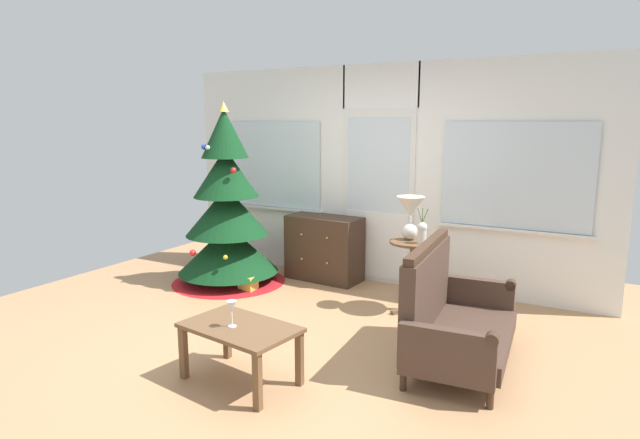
{
  "coord_description": "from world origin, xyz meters",
  "views": [
    {
      "loc": [
        2.42,
        -3.72,
        1.9
      ],
      "look_at": [
        0.05,
        0.55,
        1.0
      ],
      "focal_mm": 29.93,
      "sensor_mm": 36.0,
      "label": 1
    }
  ],
  "objects_px": {
    "flower_vase": "(422,232)",
    "side_table": "(413,262)",
    "table_lamp": "(410,212)",
    "coffee_table": "(240,334)",
    "dresser_cabinet": "(324,248)",
    "christmas_tree": "(227,220)",
    "wine_glass": "(232,308)",
    "settee_sofa": "(450,316)",
    "gift_box": "(248,283)"
  },
  "relations": [
    {
      "from": "wine_glass",
      "to": "coffee_table",
      "type": "bearing_deg",
      "value": 49.68
    },
    {
      "from": "christmas_tree",
      "to": "flower_vase",
      "type": "xyz_separation_m",
      "value": [
        2.36,
        0.06,
        0.08
      ]
    },
    {
      "from": "settee_sofa",
      "to": "wine_glass",
      "type": "height_order",
      "value": "settee_sofa"
    },
    {
      "from": "flower_vase",
      "to": "gift_box",
      "type": "height_order",
      "value": "flower_vase"
    },
    {
      "from": "coffee_table",
      "to": "table_lamp",
      "type": "bearing_deg",
      "value": 75.61
    },
    {
      "from": "christmas_tree",
      "to": "side_table",
      "type": "height_order",
      "value": "christmas_tree"
    },
    {
      "from": "table_lamp",
      "to": "gift_box",
      "type": "xyz_separation_m",
      "value": [
        -1.78,
        -0.34,
        -0.92
      ]
    },
    {
      "from": "wine_glass",
      "to": "side_table",
      "type": "bearing_deg",
      "value": 73.19
    },
    {
      "from": "coffee_table",
      "to": "flower_vase",
      "type": "bearing_deg",
      "value": 70.74
    },
    {
      "from": "settee_sofa",
      "to": "flower_vase",
      "type": "relative_size",
      "value": 4.07
    },
    {
      "from": "settee_sofa",
      "to": "side_table",
      "type": "bearing_deg",
      "value": 123.69
    },
    {
      "from": "christmas_tree",
      "to": "gift_box",
      "type": "bearing_deg",
      "value": -23.27
    },
    {
      "from": "coffee_table",
      "to": "gift_box",
      "type": "distance_m",
      "value": 2.17
    },
    {
      "from": "wine_glass",
      "to": "table_lamp",
      "type": "bearing_deg",
      "value": 74.97
    },
    {
      "from": "side_table",
      "to": "flower_vase",
      "type": "distance_m",
      "value": 0.35
    },
    {
      "from": "settee_sofa",
      "to": "dresser_cabinet",
      "type": "bearing_deg",
      "value": 142.67
    },
    {
      "from": "coffee_table",
      "to": "gift_box",
      "type": "bearing_deg",
      "value": 125.14
    },
    {
      "from": "settee_sofa",
      "to": "side_table",
      "type": "distance_m",
      "value": 1.17
    },
    {
      "from": "table_lamp",
      "to": "wine_glass",
      "type": "relative_size",
      "value": 2.26
    },
    {
      "from": "settee_sofa",
      "to": "table_lamp",
      "type": "height_order",
      "value": "table_lamp"
    },
    {
      "from": "christmas_tree",
      "to": "table_lamp",
      "type": "bearing_deg",
      "value": 4.2
    },
    {
      "from": "table_lamp",
      "to": "flower_vase",
      "type": "xyz_separation_m",
      "value": [
        0.16,
        -0.1,
        -0.17
      ]
    },
    {
      "from": "table_lamp",
      "to": "gift_box",
      "type": "height_order",
      "value": "table_lamp"
    },
    {
      "from": "side_table",
      "to": "table_lamp",
      "type": "bearing_deg",
      "value": 146.31
    },
    {
      "from": "dresser_cabinet",
      "to": "settee_sofa",
      "type": "bearing_deg",
      "value": -37.33
    },
    {
      "from": "gift_box",
      "to": "side_table",
      "type": "bearing_deg",
      "value": 9.36
    },
    {
      "from": "christmas_tree",
      "to": "dresser_cabinet",
      "type": "xyz_separation_m",
      "value": [
        0.96,
        0.64,
        -0.37
      ]
    },
    {
      "from": "side_table",
      "to": "flower_vase",
      "type": "height_order",
      "value": "flower_vase"
    },
    {
      "from": "side_table",
      "to": "wine_glass",
      "type": "distance_m",
      "value": 2.2
    },
    {
      "from": "table_lamp",
      "to": "christmas_tree",
      "type": "bearing_deg",
      "value": -175.8
    },
    {
      "from": "dresser_cabinet",
      "to": "coffee_table",
      "type": "distance_m",
      "value": 2.67
    },
    {
      "from": "flower_vase",
      "to": "side_table",
      "type": "bearing_deg",
      "value": 149.04
    },
    {
      "from": "christmas_tree",
      "to": "settee_sofa",
      "type": "relative_size",
      "value": 1.49
    },
    {
      "from": "flower_vase",
      "to": "wine_glass",
      "type": "distance_m",
      "value": 2.19
    },
    {
      "from": "settee_sofa",
      "to": "table_lamp",
      "type": "relative_size",
      "value": 3.24
    },
    {
      "from": "coffee_table",
      "to": "dresser_cabinet",
      "type": "bearing_deg",
      "value": 105.23
    },
    {
      "from": "christmas_tree",
      "to": "table_lamp",
      "type": "height_order",
      "value": "christmas_tree"
    },
    {
      "from": "flower_vase",
      "to": "wine_glass",
      "type": "height_order",
      "value": "flower_vase"
    },
    {
      "from": "settee_sofa",
      "to": "flower_vase",
      "type": "xyz_separation_m",
      "value": [
        -0.54,
        0.91,
        0.47
      ]
    },
    {
      "from": "dresser_cabinet",
      "to": "table_lamp",
      "type": "height_order",
      "value": "table_lamp"
    },
    {
      "from": "flower_vase",
      "to": "settee_sofa",
      "type": "bearing_deg",
      "value": -59.01
    },
    {
      "from": "settee_sofa",
      "to": "table_lamp",
      "type": "distance_m",
      "value": 1.38
    },
    {
      "from": "gift_box",
      "to": "flower_vase",
      "type": "bearing_deg",
      "value": 7.14
    },
    {
      "from": "christmas_tree",
      "to": "wine_glass",
      "type": "distance_m",
      "value": 2.57
    },
    {
      "from": "christmas_tree",
      "to": "flower_vase",
      "type": "height_order",
      "value": "christmas_tree"
    },
    {
      "from": "settee_sofa",
      "to": "wine_glass",
      "type": "distance_m",
      "value": 1.72
    },
    {
      "from": "side_table",
      "to": "flower_vase",
      "type": "relative_size",
      "value": 2.07
    },
    {
      "from": "settee_sofa",
      "to": "flower_vase",
      "type": "height_order",
      "value": "flower_vase"
    },
    {
      "from": "dresser_cabinet",
      "to": "wine_glass",
      "type": "distance_m",
      "value": 2.71
    },
    {
      "from": "dresser_cabinet",
      "to": "gift_box",
      "type": "bearing_deg",
      "value": -123.17
    }
  ]
}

